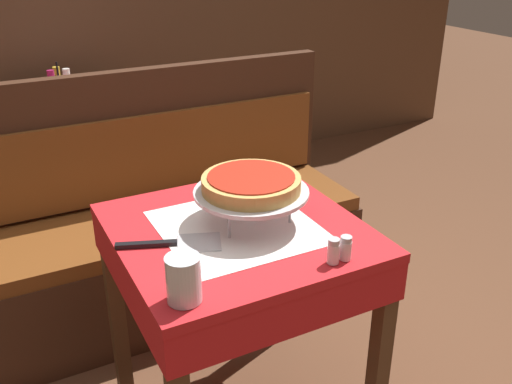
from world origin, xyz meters
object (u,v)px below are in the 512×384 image
(pepper_shaker, at_px, (346,248))
(condiment_caddy, at_px, (60,87))
(pizza_pan_stand, at_px, (251,193))
(pizza_server, at_px, (175,243))
(water_glass_near, at_px, (184,279))
(salt_shaker, at_px, (333,251))
(dining_table_front, at_px, (238,257))
(dining_table_rear, at_px, (65,118))
(booth_bench, at_px, (158,244))
(deep_dish_pizza, at_px, (251,183))

(pepper_shaker, height_order, condiment_caddy, condiment_caddy)
(pizza_pan_stand, xyz_separation_m, pizza_server, (-0.25, -0.02, -0.09))
(water_glass_near, xyz_separation_m, salt_shaker, (0.40, -0.02, -0.02))
(water_glass_near, bearing_deg, condiment_caddy, 87.92)
(dining_table_front, distance_m, pizza_pan_stand, 0.20)
(water_glass_near, relative_size, pepper_shaker, 1.73)
(dining_table_rear, bearing_deg, water_glass_near, -92.23)
(booth_bench, relative_size, salt_shaker, 24.64)
(dining_table_rear, relative_size, pizza_server, 2.55)
(pizza_server, relative_size, water_glass_near, 2.51)
(deep_dish_pizza, bearing_deg, salt_shaker, -74.25)
(pepper_shaker, bearing_deg, water_glass_near, 177.05)
(booth_bench, xyz_separation_m, salt_shaker, (0.16, -1.03, 0.47))
(booth_bench, distance_m, condiment_caddy, 1.08)
(booth_bench, distance_m, pepper_shaker, 1.15)
(deep_dish_pizza, xyz_separation_m, pizza_server, (-0.25, -0.02, -0.12))
(pizza_server, distance_m, water_glass_near, 0.27)
(deep_dish_pizza, height_order, pepper_shaker, deep_dish_pizza)
(pizza_pan_stand, bearing_deg, booth_bench, 95.72)
(water_glass_near, height_order, pepper_shaker, water_glass_near)
(salt_shaker, xyz_separation_m, condiment_caddy, (-0.33, 1.99, 0.01))
(dining_table_rear, distance_m, condiment_caddy, 0.18)
(booth_bench, relative_size, pizza_pan_stand, 5.11)
(dining_table_rear, distance_m, salt_shaker, 2.05)
(salt_shaker, xyz_separation_m, pepper_shaker, (0.04, 0.00, -0.00))
(salt_shaker, relative_size, pepper_shaker, 1.04)
(salt_shaker, height_order, condiment_caddy, condiment_caddy)
(booth_bench, height_order, deep_dish_pizza, booth_bench)
(pizza_server, xyz_separation_m, water_glass_near, (-0.07, -0.25, 0.05))
(salt_shaker, bearing_deg, dining_table_rear, 99.03)
(dining_table_front, xyz_separation_m, salt_shaker, (0.13, -0.29, 0.14))
(pizza_pan_stand, distance_m, salt_shaker, 0.32)
(dining_table_rear, height_order, condiment_caddy, condiment_caddy)
(dining_table_rear, bearing_deg, salt_shaker, -80.97)
(pizza_pan_stand, height_order, pepper_shaker, pizza_pan_stand)
(dining_table_rear, distance_m, pepper_shaker, 2.06)
(dining_table_front, distance_m, condiment_caddy, 1.71)
(pizza_server, distance_m, pepper_shaker, 0.46)
(pizza_pan_stand, bearing_deg, condiment_caddy, 98.20)
(condiment_caddy, bearing_deg, pizza_server, -90.10)
(booth_bench, relative_size, water_glass_near, 14.87)
(dining_table_front, relative_size, deep_dish_pizza, 2.59)
(deep_dish_pizza, distance_m, condiment_caddy, 1.71)
(salt_shaker, distance_m, pepper_shaker, 0.04)
(dining_table_front, relative_size, salt_shaker, 10.66)
(pizza_pan_stand, xyz_separation_m, condiment_caddy, (-0.24, 1.69, -0.05))
(booth_bench, distance_m, water_glass_near, 1.15)
(deep_dish_pizza, relative_size, pizza_server, 0.99)
(pizza_pan_stand, bearing_deg, dining_table_rear, 97.83)
(booth_bench, bearing_deg, deep_dish_pizza, -84.28)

